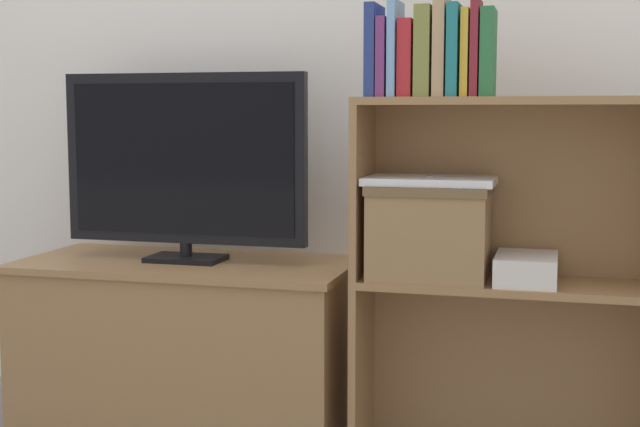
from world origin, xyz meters
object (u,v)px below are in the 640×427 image
at_px(tv_stand, 188,341).
at_px(book_skyblue, 396,49).
at_px(book_olive, 425,52).
at_px(book_plum, 385,58).
at_px(book_tan, 441,47).
at_px(storage_basket_left, 430,228).
at_px(laptop, 430,181).
at_px(tv, 184,162).
at_px(book_mustard, 466,54).
at_px(book_forest, 488,53).
at_px(magazine_stack, 526,269).
at_px(book_crimson, 408,59).
at_px(book_maroon, 476,48).
at_px(book_navy, 374,51).
at_px(book_teal, 455,51).

height_order(tv_stand, book_skyblue, book_skyblue).
bearing_deg(tv_stand, book_olive, -9.95).
bearing_deg(book_plum, book_tan, 0.00).
xyz_separation_m(storage_basket_left, laptop, (0.00, 0.00, 0.12)).
distance_m(tv, book_tan, 0.83).
distance_m(book_skyblue, book_mustard, 0.18).
height_order(book_plum, book_forest, book_forest).
relative_size(book_mustard, storage_basket_left, 0.70).
xyz_separation_m(book_tan, magazine_stack, (0.22, 0.02, -0.56)).
bearing_deg(magazine_stack, book_crimson, -176.75).
height_order(tv_stand, laptop, laptop).
relative_size(book_maroon, book_forest, 1.11).
height_order(book_crimson, magazine_stack, book_crimson).
relative_size(book_navy, book_teal, 1.03).
relative_size(tv, book_olive, 3.27).
xyz_separation_m(book_skyblue, book_teal, (0.15, 0.00, -0.01)).
distance_m(book_olive, book_mustard, 0.10).
relative_size(tv_stand, book_forest, 4.54).
height_order(book_skyblue, book_crimson, book_skyblue).
bearing_deg(book_olive, book_navy, 180.00).
distance_m(book_teal, book_mustard, 0.03).
height_order(book_skyblue, storage_basket_left, book_skyblue).
xyz_separation_m(book_navy, book_mustard, (0.24, 0.00, -0.01)).
bearing_deg(book_navy, book_plum, 0.00).
bearing_deg(book_skyblue, book_mustard, 0.00).
xyz_separation_m(book_maroon, laptop, (-0.11, 0.01, -0.33)).
distance_m(tv_stand, book_crimson, 1.07).
bearing_deg(book_tan, tv_stand, 170.58).
bearing_deg(tv, book_maroon, -8.37).
xyz_separation_m(book_tan, storage_basket_left, (-0.03, 0.01, -0.46)).
relative_size(book_tan, book_mustard, 1.17).
bearing_deg(book_teal, book_olive, 180.00).
height_order(tv, book_skyblue, book_skyblue).
xyz_separation_m(book_tan, book_teal, (0.03, 0.00, -0.01)).
bearing_deg(book_mustard, tv_stand, 171.29).
distance_m(book_tan, magazine_stack, 0.60).
bearing_deg(book_maroon, book_plum, 180.00).
bearing_deg(storage_basket_left, book_olive, -141.91).
relative_size(book_crimson, storage_basket_left, 0.63).
bearing_deg(book_teal, storage_basket_left, 168.11).
bearing_deg(book_tan, storage_basket_left, 153.64).
relative_size(tv, book_tan, 2.92).
height_order(book_maroon, laptop, book_maroon).
xyz_separation_m(tv_stand, laptop, (0.74, -0.11, 0.50)).
relative_size(book_olive, storage_basket_left, 0.73).
xyz_separation_m(tv_stand, book_maroon, (0.85, -0.13, 0.84)).
bearing_deg(book_olive, magazine_stack, 3.79).
bearing_deg(book_mustard, book_navy, 180.00).
distance_m(book_plum, book_crimson, 0.06).
height_order(book_crimson, book_maroon, book_maroon).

